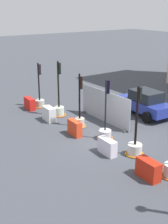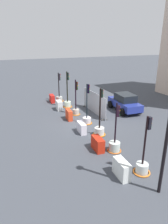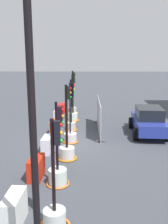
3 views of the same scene
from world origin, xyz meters
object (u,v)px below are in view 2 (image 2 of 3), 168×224
object	(u,v)px
construction_barrier_1	(59,105)
construction_barrier_2	(69,115)
construction_barrier_3	(82,128)
traffic_light_3	(87,118)
traffic_light_2	(76,108)
construction_barrier_5	(122,169)
construction_barrier_0	(52,99)
traffic_light_4	(99,128)
traffic_light_5	(115,144)
traffic_light_6	(142,164)
traffic_light_0	(59,97)
traffic_light_1	(68,102)
construction_barrier_4	(98,144)
car_blue_estate	(125,102)

from	to	relation	value
construction_barrier_1	construction_barrier_2	world-z (taller)	construction_barrier_1
construction_barrier_3	construction_barrier_1	bearing A→B (deg)	-179.22
traffic_light_3	construction_barrier_1	xyz separation A→B (m)	(-4.09, -1.12, -0.02)
traffic_light_2	construction_barrier_2	size ratio (longest dim) A/B	3.11
traffic_light_3	construction_barrier_5	size ratio (longest dim) A/B	2.88
construction_barrier_0	construction_barrier_3	distance (m)	8.27
traffic_light_3	construction_barrier_1	distance (m)	4.24
traffic_light_4	traffic_light_5	world-z (taller)	traffic_light_4
traffic_light_4	construction_barrier_3	bearing A→B (deg)	-128.06
construction_barrier_2	traffic_light_3	bearing A→B (deg)	38.76
traffic_light_6	construction_barrier_3	distance (m)	5.62
traffic_light_0	traffic_light_1	world-z (taller)	traffic_light_1
traffic_light_1	traffic_light_4	size ratio (longest dim) A/B	1.05
traffic_light_3	traffic_light_6	bearing A→B (deg)	0.08
construction_barrier_0	traffic_light_4	bearing A→B (deg)	6.94
traffic_light_5	construction_barrier_0	distance (m)	11.44
construction_barrier_4	traffic_light_5	bearing A→B (deg)	60.57
construction_barrier_3	construction_barrier_5	bearing A→B (deg)	-0.89
traffic_light_4	construction_barrier_0	world-z (taller)	traffic_light_4
construction_barrier_0	car_blue_estate	distance (m)	7.77
construction_barrier_1	construction_barrier_5	world-z (taller)	construction_barrier_5
traffic_light_4	car_blue_estate	world-z (taller)	traffic_light_4
traffic_light_2	construction_barrier_3	size ratio (longest dim) A/B	2.94
construction_barrier_2	car_blue_estate	world-z (taller)	car_blue_estate
traffic_light_0	construction_barrier_3	xyz separation A→B (m)	(8.39, -0.76, -0.08)
traffic_light_1	traffic_light_4	world-z (taller)	traffic_light_1
car_blue_estate	traffic_light_6	bearing A→B (deg)	-28.06
construction_barrier_3	traffic_light_5	bearing A→B (deg)	15.55
traffic_light_4	construction_barrier_4	bearing A→B (deg)	-29.46
traffic_light_0	car_blue_estate	world-z (taller)	traffic_light_0
traffic_light_0	construction_barrier_3	distance (m)	8.42
traffic_light_5	construction_barrier_5	xyz separation A→B (m)	(2.25, -0.95, -0.05)
construction_barrier_2	construction_barrier_5	world-z (taller)	construction_barrier_5
traffic_light_1	construction_barrier_1	distance (m)	1.14
construction_barrier_0	construction_barrier_3	size ratio (longest dim) A/B	1.00
traffic_light_0	construction_barrier_5	distance (m)	13.80
traffic_light_4	construction_barrier_3	xyz separation A→B (m)	(-0.80, -1.03, -0.11)
construction_barrier_1	traffic_light_1	bearing A→B (deg)	116.18
construction_barrier_2	car_blue_estate	xyz separation A→B (m)	(-0.16, 5.57, 0.40)
traffic_light_2	construction_barrier_1	xyz separation A→B (m)	(-1.84, -1.03, -0.14)
construction_barrier_4	construction_barrier_1	bearing A→B (deg)	-179.54
traffic_light_1	construction_barrier_3	size ratio (longest dim) A/B	3.30
traffic_light_3	construction_barrier_2	size ratio (longest dim) A/B	3.17
construction_barrier_5	traffic_light_5	bearing A→B (deg)	157.05
traffic_light_1	construction_barrier_1	size ratio (longest dim) A/B	3.48
traffic_light_2	traffic_light_5	world-z (taller)	traffic_light_2
traffic_light_4	construction_barrier_2	size ratio (longest dim) A/B	3.31
traffic_light_2	traffic_light_4	xyz separation A→B (m)	(4.51, 0.07, -0.09)
construction_barrier_2	construction_barrier_4	xyz separation A→B (m)	(5.41, 0.01, -0.01)
traffic_light_3	construction_barrier_1	bearing A→B (deg)	-164.73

